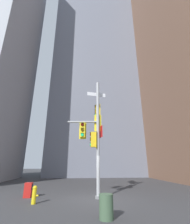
{
  "coord_description": "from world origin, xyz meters",
  "views": [
    {
      "loc": [
        -1.13,
        -10.49,
        2.01
      ],
      "look_at": [
        -0.15,
        0.54,
        5.69
      ],
      "focal_mm": 24.97,
      "sensor_mm": 36.0,
      "label": 1
    }
  ],
  "objects": [
    {
      "name": "ground",
      "position": [
        0.0,
        0.0,
        0.0
      ],
      "size": [
        120.0,
        120.0,
        0.0
      ],
      "primitive_type": "plane",
      "color": "#38383A"
    },
    {
      "name": "building_mid_block",
      "position": [
        1.26,
        22.34,
        26.57
      ],
      "size": [
        16.15,
        16.15,
        53.15
      ],
      "primitive_type": "cube",
      "color": "slate",
      "rests_on": "ground"
    },
    {
      "name": "fire_hydrant",
      "position": [
        -3.54,
        -0.98,
        0.46
      ],
      "size": [
        0.33,
        0.23,
        0.89
      ],
      "color": "yellow",
      "rests_on": "ground"
    },
    {
      "name": "signal_pole_assembly",
      "position": [
        -0.09,
        0.71,
        4.7
      ],
      "size": [
        2.76,
        3.4,
        7.85
      ],
      "color": "#9EA0A3",
      "rests_on": "ground"
    },
    {
      "name": "trash_bin",
      "position": [
        -0.09,
        -3.69,
        0.44
      ],
      "size": [
        0.55,
        0.55,
        0.87
      ],
      "primitive_type": "cylinder",
      "color": "#3F593F",
      "rests_on": "ground"
    },
    {
      "name": "newspaper_box",
      "position": [
        -4.37,
        0.71,
        0.43
      ],
      "size": [
        0.45,
        0.36,
        0.87
      ],
      "color": "red",
      "rests_on": "ground"
    }
  ]
}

